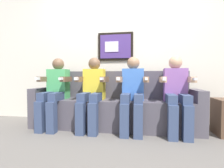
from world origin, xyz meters
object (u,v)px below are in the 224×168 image
object	(u,v)px
person_left_center	(92,90)
person_rightmost	(177,91)
couch	(114,108)
person_right_center	(133,91)
person_leftmost	(55,89)

from	to	relation	value
person_left_center	person_rightmost	world-z (taller)	same
couch	person_rightmost	bearing A→B (deg)	-10.43
person_right_center	person_rightmost	distance (m)	0.61
couch	person_leftmost	distance (m)	0.98
couch	person_left_center	size ratio (longest dim) A/B	2.34
person_leftmost	person_right_center	world-z (taller)	same
couch	person_right_center	size ratio (longest dim) A/B	2.34
person_left_center	person_leftmost	bearing A→B (deg)	180.00
couch	person_rightmost	xyz separation A→B (m)	(0.92, -0.17, 0.29)
person_rightmost	person_left_center	bearing A→B (deg)	180.00
person_leftmost	person_rightmost	world-z (taller)	same
couch	person_leftmost	xyz separation A→B (m)	(-0.92, -0.17, 0.29)
person_right_center	couch	bearing A→B (deg)	151.10
couch	person_leftmost	size ratio (longest dim) A/B	2.34
couch	person_leftmost	bearing A→B (deg)	-169.58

